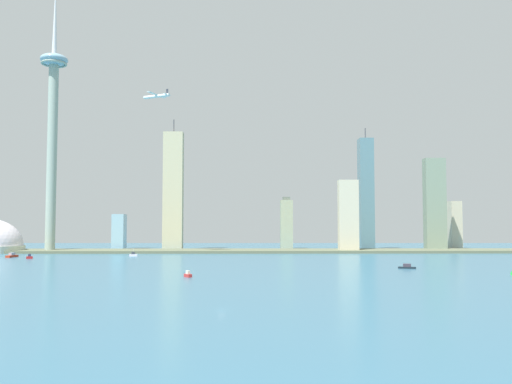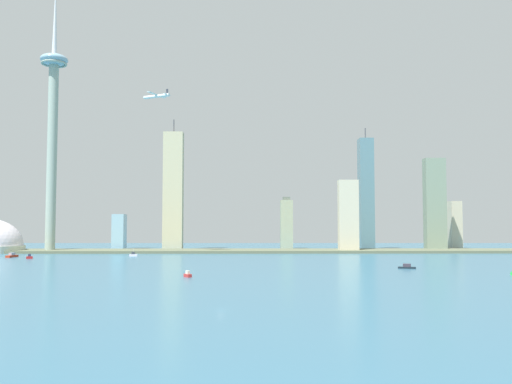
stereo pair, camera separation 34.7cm
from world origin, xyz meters
name	(u,v)px [view 2 (the right image)]	position (x,y,z in m)	size (l,w,h in m)	color
ground_plane	(221,310)	(0.00, 0.00, 0.00)	(6000.00, 6000.00, 0.00)	#32627C
waterfront_pier	(240,251)	(0.00, 454.76, 1.57)	(736.99, 69.34, 3.14)	#5C634A
observation_tower	(53,114)	(-236.95, 457.97, 173.60)	(34.10, 34.10, 352.97)	#92A497
skyscraper_0	(366,194)	(171.20, 512.13, 76.06)	(19.06, 20.42, 166.74)	slate
skyscraper_1	(173,191)	(-91.54, 511.50, 80.11)	(26.38, 16.25, 177.79)	#B8B38E
skyscraper_2	(119,232)	(-162.78, 506.81, 24.10)	(15.88, 20.36, 48.21)	#88B4CA
skyscraper_3	(348,216)	(135.40, 451.60, 45.02)	(24.44, 13.59, 90.03)	beige
skyscraper_4	(286,224)	(64.50, 542.68, 35.19)	(16.95, 20.12, 73.29)	#98A081
skyscraper_5	(454,225)	(302.60, 540.51, 33.64)	(15.15, 21.50, 67.28)	#BFB79B
skyscraper_6	(435,204)	(256.36, 486.56, 60.87)	(26.64, 15.49, 121.75)	gray
boat_0	(30,257)	(-209.58, 328.30, 1.76)	(6.40, 3.88, 4.80)	#AE2121
boat_1	(188,275)	(-28.80, 136.47, 1.59)	(5.84, 6.71, 4.35)	#B82F2D
boat_2	(133,255)	(-114.18, 369.03, 1.78)	(8.81, 5.07, 8.97)	white
boat_3	(12,256)	(-238.67, 354.70, 1.75)	(6.52, 18.21, 4.85)	#B42E17
boat_5	(407,267)	(135.15, 203.32, 1.36)	(14.26, 8.77, 3.82)	black
channel_buoy_1	(511,273)	(191.43, 150.30, 1.42)	(1.52, 1.52, 2.84)	green
airplane	(156,96)	(-93.32, 380.62, 178.82)	(32.65, 31.17, 8.58)	silver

